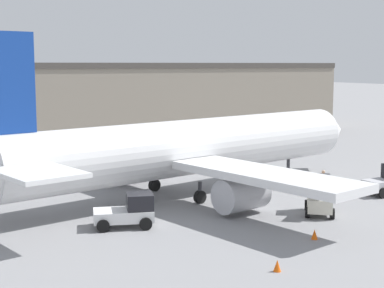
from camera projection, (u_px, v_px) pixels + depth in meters
name	position (u px, v px, depth m)	size (l,w,h in m)	color
ground_plane	(192.00, 194.00, 42.99)	(400.00, 400.00, 0.00)	gray
terminal_building	(106.00, 99.00, 77.79)	(67.33, 14.39, 9.60)	gray
airplane	(182.00, 149.00, 41.94)	(37.42, 30.22, 11.26)	silver
ground_crew_worker	(323.00, 182.00, 42.52)	(0.40, 0.40, 1.84)	#1E2338
baggage_tug	(129.00, 211.00, 34.25)	(3.86, 3.05, 1.96)	silver
belt_loader_truck	(319.00, 196.00, 37.29)	(3.10, 3.21, 2.39)	beige
safety_cone_near	(315.00, 234.00, 31.84)	(0.36, 0.36, 0.55)	#EF590F
safety_cone_far	(277.00, 266.00, 26.90)	(0.36, 0.36, 0.55)	#EF590F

